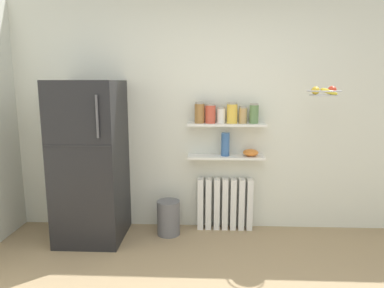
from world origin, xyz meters
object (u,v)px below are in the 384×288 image
Objects in this scene: radiator at (225,204)px; storage_jar_1 at (210,114)px; storage_jar_5 at (254,114)px; storage_jar_4 at (243,115)px; shelf_bowl at (251,153)px; storage_jar_0 at (200,113)px; hanging_fruit_basket at (324,92)px; refrigerator at (91,161)px; storage_jar_3 at (232,113)px; storage_jar_2 at (221,115)px; vase at (225,144)px; trash_bin at (169,218)px.

storage_jar_1 is (-0.18, -0.03, 1.04)m from radiator.
storage_jar_1 is at bearing 180.00° from storage_jar_5.
storage_jar_1 is 1.16× the size of storage_jar_4.
shelf_bowl is (0.45, -0.00, -0.43)m from storage_jar_1.
storage_jar_1 is at bearing 0.00° from storage_jar_0.
shelf_bowl is 0.52× the size of hanging_fruit_basket.
storage_jar_0 is 0.47m from storage_jar_4.
refrigerator reaches higher than storage_jar_4.
storage_jar_3 is 1.23× the size of storage_jar_4.
storage_jar_4 is (1.62, 0.24, 0.48)m from refrigerator.
refrigerator is 1.82m from storage_jar_5.
storage_jar_5 reaches higher than radiator.
storage_jar_2 is 0.69× the size of vase.
vase is at bearing 9.60° from refrigerator.
storage_jar_2 is at bearing 14.37° from trash_bin.
storage_jar_1 is 0.94× the size of storage_jar_3.
storage_jar_3 is at bearing 180.00° from shelf_bowl.
storage_jar_0 is 0.35m from storage_jar_3.
vase is 1.15m from hanging_fruit_basket.
shelf_bowl reaches higher than trash_bin.
shelf_bowl is (-0.02, 0.00, -0.43)m from storage_jar_5.
radiator is (1.44, 0.27, -0.55)m from refrigerator.
radiator is 1.02m from storage_jar_2.
refrigerator reaches higher than storage_jar_1.
shelf_bowl is at bearing 0.00° from storage_jar_2.
storage_jar_3 reaches higher than storage_jar_4.
vase is (-0.30, 0.00, -0.34)m from storage_jar_5.
storage_jar_4 is at bearing -0.00° from storage_jar_3.
storage_jar_5 is 1.28× the size of shelf_bowl.
vase reaches higher than shelf_bowl.
storage_jar_5 is at bearing 7.95° from refrigerator.
storage_jar_5 reaches higher than vase.
storage_jar_3 is 0.88× the size of vase.
storage_jar_2 is 1.27m from trash_bin.
storage_jar_3 is at bearing 12.00° from trash_bin.
hanging_fruit_basket is at bearing -2.15° from refrigerator.
vase is at bearing 160.37° from hanging_fruit_basket.
storage_jar_5 is 1.48m from trash_bin.
storage_jar_2 is at bearing -0.00° from storage_jar_0.
vase is at bearing 180.00° from storage_jar_4.
storage_jar_2 is at bearing 161.30° from hanging_fruit_basket.
hanging_fruit_basket is (0.93, -0.33, 0.58)m from vase.
storage_jar_5 is (0.23, -0.00, -0.00)m from storage_jar_3.
storage_jar_5 is at bearing 152.12° from hanging_fruit_basket.
storage_jar_0 is at bearing 180.00° from storage_jar_2.
storage_jar_4 reaches higher than trash_bin.
storage_jar_5 is 0.75m from hanging_fruit_basket.
storage_jar_1 reaches higher than vase.
storage_jar_4 reaches higher than storage_jar_2.
storage_jar_0 reaches higher than storage_jar_1.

